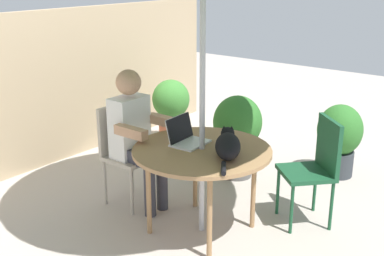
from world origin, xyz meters
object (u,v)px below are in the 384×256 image
(patio_table, at_px, (202,155))
(laptop, at_px, (185,136))
(potted_plant_near_fence, at_px, (171,107))
(potted_plant_corner, at_px, (339,137))
(person_seated, at_px, (136,132))
(potted_plant_by_chair, at_px, (237,130))
(chair_empty, at_px, (316,162))
(cat, at_px, (228,145))
(chair_occupied, at_px, (124,146))

(patio_table, relative_size, laptop, 3.49)
(potted_plant_near_fence, distance_m, potted_plant_corner, 2.03)
(patio_table, distance_m, laptop, 0.22)
(person_seated, relative_size, potted_plant_by_chair, 1.46)
(chair_empty, relative_size, cat, 1.58)
(chair_occupied, distance_m, potted_plant_near_fence, 1.64)
(cat, xyz_separation_m, potted_plant_by_chair, (1.11, 0.63, -0.30))
(patio_table, bearing_deg, chair_empty, -42.32)
(patio_table, height_order, chair_occupied, chair_occupied)
(chair_occupied, bearing_deg, potted_plant_near_fence, 25.65)
(patio_table, relative_size, person_seated, 0.88)
(chair_occupied, xyz_separation_m, cat, (0.00, -1.13, 0.26))
(potted_plant_near_fence, xyz_separation_m, potted_plant_by_chair, (-0.36, -1.20, 0.04))
(cat, xyz_separation_m, potted_plant_near_fence, (1.47, 1.84, -0.35))
(potted_plant_near_fence, bearing_deg, cat, -128.75)
(person_seated, bearing_deg, chair_empty, -62.67)
(patio_table, relative_size, potted_plant_near_fence, 1.40)
(chair_empty, height_order, person_seated, person_seated)
(laptop, height_order, potted_plant_by_chair, laptop)
(patio_table, distance_m, chair_occupied, 0.90)
(cat, distance_m, potted_plant_by_chair, 1.31)
(person_seated, bearing_deg, patio_table, -90.00)
(person_seated, bearing_deg, potted_plant_by_chair, -16.79)
(laptop, distance_m, potted_plant_corner, 1.90)
(potted_plant_near_fence, bearing_deg, chair_empty, -108.82)
(person_seated, xyz_separation_m, potted_plant_corner, (1.78, -1.14, -0.29))
(chair_empty, distance_m, potted_plant_near_fence, 2.37)
(potted_plant_corner, bearing_deg, potted_plant_by_chair, 129.87)
(patio_table, xyz_separation_m, chair_empty, (0.71, -0.65, -0.13))
(potted_plant_near_fence, bearing_deg, patio_table, -132.77)
(potted_plant_by_chair, distance_m, potted_plant_corner, 1.05)
(laptop, bearing_deg, potted_plant_corner, -18.84)
(patio_table, height_order, cat, cat)
(chair_occupied, bearing_deg, laptop, -88.44)
(potted_plant_corner, bearing_deg, patio_table, 166.96)
(patio_table, height_order, laptop, laptop)
(patio_table, xyz_separation_m, chair_occupied, (0.00, 0.89, -0.13))
(potted_plant_near_fence, relative_size, potted_plant_corner, 1.04)
(person_seated, distance_m, potted_plant_near_fence, 1.73)
(laptop, height_order, potted_plant_near_fence, laptop)
(chair_occupied, xyz_separation_m, person_seated, (0.00, -0.16, 0.17))
(laptop, relative_size, potted_plant_corner, 0.42)
(patio_table, distance_m, potted_plant_corner, 1.85)
(potted_plant_near_fence, bearing_deg, laptop, -136.01)
(chair_empty, bearing_deg, potted_plant_by_chair, 69.00)
(cat, bearing_deg, potted_plant_corner, -5.51)
(laptop, bearing_deg, patio_table, -95.72)
(patio_table, distance_m, chair_empty, 0.97)
(laptop, height_order, cat, laptop)
(chair_empty, height_order, laptop, laptop)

